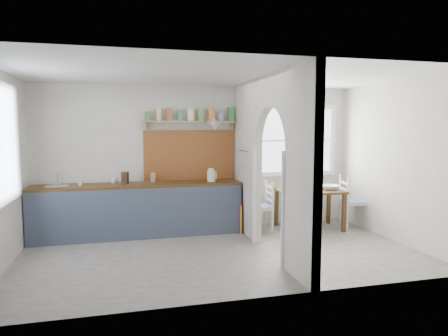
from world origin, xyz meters
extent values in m
cube|color=gray|center=(0.00, 0.00, 0.00)|extent=(5.80, 3.20, 0.01)
cube|color=silver|center=(0.00, 0.00, 2.60)|extent=(5.80, 3.20, 0.01)
cube|color=silver|center=(0.00, 1.60, 1.30)|extent=(5.80, 0.01, 2.60)
cube|color=silver|center=(0.00, -1.60, 1.30)|extent=(5.80, 0.01, 2.60)
cube|color=silver|center=(2.90, 0.00, 1.30)|extent=(0.01, 3.20, 2.60)
cube|color=silver|center=(0.70, -1.20, 1.30)|extent=(0.12, 0.80, 2.60)
cube|color=silver|center=(0.70, 1.00, 1.30)|extent=(0.12, 1.20, 2.60)
cube|color=silver|center=(0.70, -0.20, 2.08)|extent=(0.12, 1.20, 1.05)
cube|color=#4B2F0F|center=(-1.13, 1.30, 0.88)|extent=(3.50, 0.60, 0.05)
cube|color=#343F4D|center=(-1.13, 1.01, 0.42)|extent=(3.50, 0.03, 0.85)
cube|color=#44301E|center=(-1.13, 1.35, 0.42)|extent=(3.46, 0.45, 0.85)
cylinder|color=silver|center=(-2.43, 1.30, 0.89)|extent=(0.40, 0.40, 0.02)
cube|color=#9E4D21|center=(-0.20, 1.58, 1.35)|extent=(1.65, 0.03, 0.90)
cube|color=tan|center=(-0.20, 1.49, 1.95)|extent=(1.75, 0.20, 0.03)
cube|color=#297230|center=(-0.95, 1.49, 2.06)|extent=(0.09, 0.09, 0.18)
cube|color=#D7B15B|center=(-0.76, 1.49, 2.06)|extent=(0.09, 0.09, 0.18)
cube|color=brown|center=(-0.58, 1.49, 2.06)|extent=(0.09, 0.09, 0.18)
cube|color=#2C7473|center=(-0.39, 1.49, 2.06)|extent=(0.09, 0.09, 0.18)
cube|color=beige|center=(-0.20, 1.49, 2.06)|extent=(0.09, 0.09, 0.18)
cube|color=#52953D|center=(-0.02, 1.49, 2.06)|extent=(0.09, 0.09, 0.18)
cube|color=orange|center=(0.17, 1.49, 2.06)|extent=(0.09, 0.09, 0.18)
cube|color=#9779AF|center=(0.35, 1.49, 2.06)|extent=(0.09, 0.09, 0.18)
cube|color=#297230|center=(0.54, 1.49, 2.06)|extent=(0.09, 0.09, 0.18)
cone|color=silver|center=(0.15, 1.15, 1.88)|extent=(0.26, 0.26, 0.16)
cylinder|color=silver|center=(0.61, 0.90, 1.45)|extent=(0.02, 0.50, 0.02)
imported|color=silver|center=(-2.07, 1.27, 0.94)|extent=(0.12, 0.12, 0.09)
imported|color=silver|center=(-1.55, 1.41, 0.95)|extent=(0.15, 0.15, 0.11)
cube|color=#44301E|center=(-1.35, 1.32, 1.00)|extent=(0.13, 0.15, 0.21)
cylinder|color=#957D5B|center=(-0.88, 1.45, 0.98)|extent=(0.13, 0.13, 0.16)
cube|color=#D4155D|center=(0.58, 0.98, 0.28)|extent=(0.02, 0.03, 0.54)
cube|color=#F3A325|center=(0.58, 0.94, 0.25)|extent=(0.02, 0.03, 0.50)
imported|color=white|center=(2.24, 0.92, 0.77)|extent=(0.37, 0.37, 0.08)
imported|color=#5DA165|center=(1.75, 0.84, 0.77)|extent=(0.09, 0.09, 0.08)
cylinder|color=black|center=(1.62, 1.00, 0.73)|extent=(0.26, 0.26, 0.02)
imported|color=#603575|center=(1.89, 1.25, 0.82)|extent=(0.22, 0.22, 0.19)
camera|label=1|loc=(-1.37, -5.56, 1.85)|focal=32.00mm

